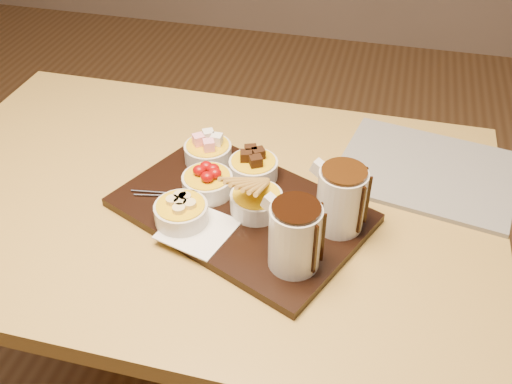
% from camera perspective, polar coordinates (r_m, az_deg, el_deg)
% --- Properties ---
extents(dining_table, '(1.20, 0.80, 0.75)m').
position_cam_1_polar(dining_table, '(1.22, -5.49, -3.78)').
color(dining_table, '#B18F42').
rests_on(dining_table, ground).
extents(serving_board, '(0.54, 0.46, 0.02)m').
position_cam_1_polar(serving_board, '(1.10, -1.51, -1.82)').
color(serving_board, black).
rests_on(serving_board, dining_table).
extents(napkin, '(0.15, 0.15, 0.00)m').
position_cam_1_polar(napkin, '(1.05, -5.82, -3.75)').
color(napkin, white).
rests_on(napkin, serving_board).
extents(bowl_marshmallows, '(0.10, 0.10, 0.04)m').
position_cam_1_polar(bowl_marshmallows, '(1.21, -4.82, 3.90)').
color(bowl_marshmallows, beige).
rests_on(bowl_marshmallows, serving_board).
extents(bowl_cake, '(0.10, 0.10, 0.04)m').
position_cam_1_polar(bowl_cake, '(1.16, -0.26, 2.33)').
color(bowl_cake, beige).
rests_on(bowl_cake, serving_board).
extents(bowl_strawberries, '(0.10, 0.10, 0.04)m').
position_cam_1_polar(bowl_strawberries, '(1.12, -4.86, 0.78)').
color(bowl_strawberries, beige).
rests_on(bowl_strawberries, serving_board).
extents(bowl_biscotti, '(0.10, 0.10, 0.04)m').
position_cam_1_polar(bowl_biscotti, '(1.08, 0.04, -1.06)').
color(bowl_biscotti, beige).
rests_on(bowl_biscotti, serving_board).
extents(bowl_bananas, '(0.10, 0.10, 0.04)m').
position_cam_1_polar(bowl_bananas, '(1.06, -7.47, -2.14)').
color(bowl_bananas, beige).
rests_on(bowl_bananas, serving_board).
extents(pitcher_dark_chocolate, '(0.12, 0.12, 0.12)m').
position_cam_1_polar(pitcher_dark_chocolate, '(0.95, 3.89, -4.54)').
color(pitcher_dark_chocolate, silver).
rests_on(pitcher_dark_chocolate, serving_board).
extents(pitcher_milk_chocolate, '(0.12, 0.12, 0.12)m').
position_cam_1_polar(pitcher_milk_chocolate, '(1.03, 8.50, -0.79)').
color(pitcher_milk_chocolate, silver).
rests_on(pitcher_milk_chocolate, serving_board).
extents(fondue_skewers, '(0.07, 0.26, 0.01)m').
position_cam_1_polar(fondue_skewers, '(1.12, -6.05, -0.26)').
color(fondue_skewers, silver).
rests_on(fondue_skewers, serving_board).
extents(newspaper, '(0.40, 0.35, 0.01)m').
position_cam_1_polar(newspaper, '(1.26, 16.69, 2.08)').
color(newspaper, beige).
rests_on(newspaper, dining_table).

